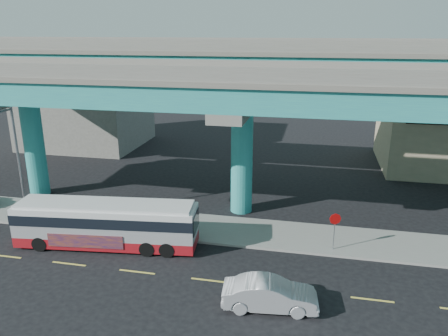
% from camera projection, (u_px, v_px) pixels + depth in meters
% --- Properties ---
extents(ground, '(120.00, 120.00, 0.00)m').
position_uv_depth(ground, '(211.00, 277.00, 22.72)').
color(ground, black).
rests_on(ground, ground).
extents(sidewalk, '(70.00, 4.00, 0.15)m').
position_uv_depth(sidewalk, '(232.00, 231.00, 27.82)').
color(sidewalk, gray).
rests_on(sidewalk, ground).
extents(lane_markings, '(58.00, 0.12, 0.01)m').
position_uv_depth(lane_markings, '(210.00, 280.00, 22.44)').
color(lane_markings, '#D8C64C').
rests_on(lane_markings, ground).
extents(viaduct, '(52.00, 12.40, 11.70)m').
position_uv_depth(viaduct, '(243.00, 80.00, 28.42)').
color(viaduct, teal).
rests_on(viaduct, ground).
extents(building_concrete, '(12.00, 10.00, 9.00)m').
position_uv_depth(building_concrete, '(85.00, 104.00, 47.69)').
color(building_concrete, gray).
rests_on(building_concrete, ground).
extents(transit_bus, '(10.87, 3.51, 2.74)m').
position_uv_depth(transit_bus, '(107.00, 222.00, 25.62)').
color(transit_bus, maroon).
rests_on(transit_bus, ground).
extents(sedan, '(2.44, 4.70, 1.44)m').
position_uv_depth(sedan, '(270.00, 294.00, 20.04)').
color(sedan, '#B1B1B6').
rests_on(sedan, ground).
extents(street_lamp, '(0.50, 2.51, 7.70)m').
position_uv_depth(street_lamp, '(11.00, 150.00, 27.06)').
color(street_lamp, gray).
rests_on(street_lamp, sidewalk).
extents(stop_sign, '(0.66, 0.21, 2.25)m').
position_uv_depth(stop_sign, '(335.00, 224.00, 24.84)').
color(stop_sign, gray).
rests_on(stop_sign, sidewalk).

